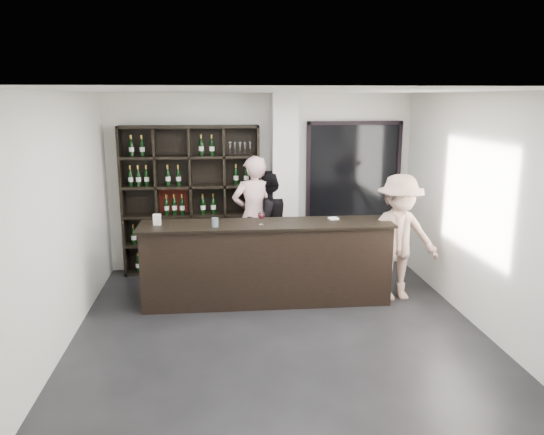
{
  "coord_description": "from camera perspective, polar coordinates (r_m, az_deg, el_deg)",
  "views": [
    {
      "loc": [
        -0.72,
        -5.93,
        2.83
      ],
      "look_at": [
        0.01,
        1.1,
        1.22
      ],
      "focal_mm": 35.0,
      "sensor_mm": 36.0,
      "label": 1
    }
  ],
  "objects": [
    {
      "name": "taster_pink",
      "position": [
        8.52,
        -1.96,
        0.18
      ],
      "size": [
        0.78,
        0.59,
        1.94
      ],
      "primitive_type": "imported",
      "rotation": [
        0.0,
        0.0,
        3.33
      ],
      "color": "#FFC6C8",
      "rests_on": "floor"
    },
    {
      "name": "tasting_counter",
      "position": [
        7.41,
        -0.58,
        -4.9
      ],
      "size": [
        3.48,
        0.72,
        1.15
      ],
      "rotation": [
        0.0,
        0.0,
        -0.01
      ],
      "color": "black",
      "rests_on": "floor"
    },
    {
      "name": "card_stand",
      "position": [
        7.29,
        -12.26,
        -0.23
      ],
      "size": [
        0.1,
        0.06,
        0.15
      ],
      "primitive_type": "cube",
      "rotation": [
        0.0,
        0.0,
        -0.07
      ],
      "color": "white",
      "rests_on": "tasting_counter"
    },
    {
      "name": "spit_cup",
      "position": [
        7.08,
        -6.15,
        -0.53
      ],
      "size": [
        0.12,
        0.12,
        0.12
      ],
      "primitive_type": "cylinder",
      "rotation": [
        0.0,
        0.0,
        0.34
      ],
      "color": "#96A5BA",
      "rests_on": "tasting_counter"
    },
    {
      "name": "customer",
      "position": [
        7.67,
        13.46,
        -2.14
      ],
      "size": [
        1.18,
        0.7,
        1.8
      ],
      "primitive_type": "imported",
      "rotation": [
        0.0,
        0.0,
        0.03
      ],
      "color": "tan",
      "rests_on": "floor"
    },
    {
      "name": "napkin_stack",
      "position": [
        7.54,
        6.62,
        -0.11
      ],
      "size": [
        0.14,
        0.14,
        0.02
      ],
      "primitive_type": "cube",
      "rotation": [
        0.0,
        0.0,
        0.15
      ],
      "color": "white",
      "rests_on": "tasting_counter"
    },
    {
      "name": "taster_black",
      "position": [
        8.6,
        -0.38,
        -0.53
      ],
      "size": [
        1.01,
        0.91,
        1.69
      ],
      "primitive_type": "imported",
      "rotation": [
        0.0,
        0.0,
        3.54
      ],
      "color": "black",
      "rests_on": "floor"
    },
    {
      "name": "wine_glass",
      "position": [
        7.13,
        -1.18,
        0.02
      ],
      "size": [
        0.1,
        0.1,
        0.21
      ],
      "primitive_type": null,
      "rotation": [
        0.0,
        0.0,
        -0.19
      ],
      "color": "white",
      "rests_on": "tasting_counter"
    },
    {
      "name": "glass_panel",
      "position": [
        9.03,
        8.72,
        3.55
      ],
      "size": [
        1.6,
        0.08,
        2.1
      ],
      "color": "black",
      "rests_on": "floor"
    },
    {
      "name": "floor",
      "position": [
        6.62,
        0.9,
        -12.58
      ],
      "size": [
        5.0,
        5.5,
        0.01
      ],
      "primitive_type": "cube",
      "color": "black",
      "rests_on": "ground"
    },
    {
      "name": "wine_shelf",
      "position": [
        8.66,
        -8.68,
        1.82
      ],
      "size": [
        2.2,
        0.35,
        2.4
      ],
      "primitive_type": null,
      "color": "black",
      "rests_on": "floor"
    },
    {
      "name": "structural_column",
      "position": [
        8.58,
        1.3,
        3.55
      ],
      "size": [
        0.4,
        0.4,
        2.9
      ],
      "primitive_type": "cube",
      "color": "silver",
      "rests_on": "floor"
    }
  ]
}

